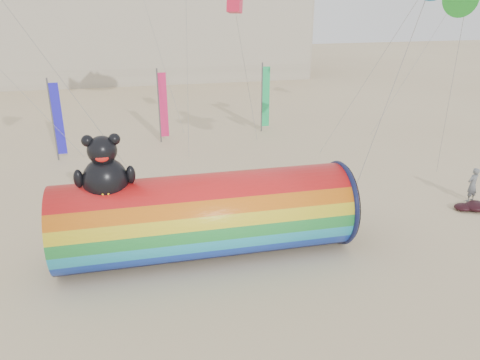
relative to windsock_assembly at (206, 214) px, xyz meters
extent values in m
plane|color=#CCB58C|center=(1.29, 0.19, -1.78)|extent=(160.00, 160.00, 0.00)
cylinder|color=red|center=(0.01, 0.00, -0.09)|extent=(11.58, 3.38, 3.38)
torus|color=#0F1438|center=(5.69, 0.00, -0.09)|extent=(0.23, 3.54, 3.54)
cylinder|color=black|center=(5.82, 0.00, -0.09)|extent=(0.06, 3.34, 3.34)
ellipsoid|color=black|center=(-3.65, 0.00, 1.74)|extent=(1.65, 1.48, 1.74)
ellipsoid|color=yellow|center=(-3.65, -0.53, 1.65)|extent=(0.85, 0.37, 0.74)
sphere|color=black|center=(-3.65, 0.00, 2.90)|extent=(1.06, 1.06, 1.06)
sphere|color=black|center=(-4.12, 0.00, 3.29)|extent=(0.42, 0.42, 0.42)
sphere|color=black|center=(-3.19, 0.00, 3.29)|extent=(0.42, 0.42, 0.42)
ellipsoid|color=red|center=(-3.65, -0.43, 2.76)|extent=(0.47, 0.17, 0.30)
ellipsoid|color=black|center=(-4.57, -0.10, 1.94)|extent=(0.35, 0.35, 0.69)
ellipsoid|color=black|center=(-2.74, -0.10, 1.94)|extent=(0.35, 0.35, 0.69)
imported|color=slate|center=(13.95, 2.08, -0.88)|extent=(0.75, 0.59, 1.80)
ellipsoid|color=black|center=(13.51, 1.06, -1.58)|extent=(1.17, 0.99, 0.41)
ellipsoid|color=black|center=(12.91, 1.21, -1.62)|extent=(0.91, 0.77, 0.32)
ellipsoid|color=black|center=(13.81, 1.46, -1.64)|extent=(0.78, 0.66, 0.27)
cylinder|color=#59595E|center=(-7.38, 13.52, 0.82)|extent=(0.10, 0.10, 5.20)
cube|color=#211CD5|center=(-7.07, 13.52, 0.87)|extent=(0.56, 0.06, 4.50)
cylinder|color=#59595E|center=(-0.71, 15.99, 0.82)|extent=(0.10, 0.10, 5.20)
cube|color=#E2205E|center=(-0.40, 15.99, 0.87)|extent=(0.56, 0.06, 4.50)
cylinder|color=#59595E|center=(7.03, 17.11, 0.82)|extent=(0.10, 0.10, 5.20)
cube|color=#1DBD64|center=(7.34, 17.11, 0.87)|extent=(0.56, 0.06, 4.50)
cube|color=red|center=(3.51, 10.46, 7.70)|extent=(0.73, 0.73, 1.17)
camera|label=1|loc=(-2.42, -16.56, 8.09)|focal=35.00mm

